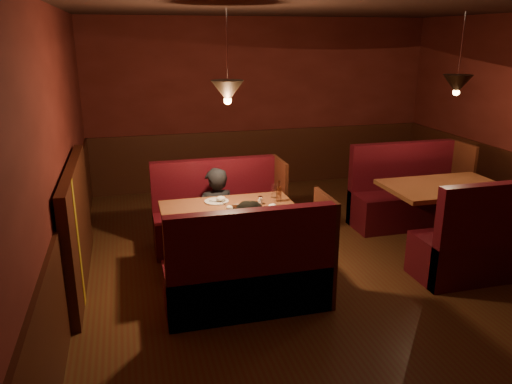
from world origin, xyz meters
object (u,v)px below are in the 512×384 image
object	(u,v)px
second_bench_near	(491,246)
diner_b	(253,237)
main_bench_far	(219,219)
second_bench_far	(407,199)
main_bench_near	(251,278)
diner_a	(215,197)
main_table	(231,223)
second_table	(443,201)

from	to	relation	value
second_bench_near	diner_b	distance (m)	2.70
main_bench_far	diner_b	world-z (taller)	diner_b
second_bench_far	second_bench_near	xyz separation A→B (m)	(0.00, -1.75, 0.00)
main_bench_near	diner_a	distance (m)	1.53
main_table	second_bench_near	distance (m)	2.88
main_bench_far	diner_b	distance (m)	1.56
second_table	diner_a	distance (m)	2.85
diner_a	main_table	bearing A→B (deg)	85.04
second_table	diner_a	size ratio (longest dim) A/B	1.02
main_table	second_bench_far	world-z (taller)	second_bench_far
main_table	diner_b	world-z (taller)	diner_b
second_table	second_bench_far	world-z (taller)	second_bench_far
diner_a	main_bench_far	bearing A→B (deg)	-121.68
main_bench_far	diner_a	world-z (taller)	diner_a
diner_a	diner_b	xyz separation A→B (m)	(0.14, -1.33, -0.01)
main_table	diner_b	distance (m)	0.70
diner_b	main_bench_near	bearing A→B (deg)	-119.74
main_bench_far	diner_a	size ratio (longest dim) A/B	1.13
second_bench_near	diner_b	size ratio (longest dim) A/B	1.14
main_bench_far	second_bench_near	distance (m)	3.20
main_bench_near	second_bench_near	distance (m)	2.74
main_bench_far	second_bench_far	distance (m)	2.74
main_table	second_table	distance (m)	2.72
main_table	second_bench_near	xyz separation A→B (m)	(2.76, -0.81, -0.24)
main_table	second_bench_far	distance (m)	2.92
main_table	diner_a	xyz separation A→B (m)	(-0.06, 0.64, 0.11)
diner_b	main_bench_far	bearing A→B (deg)	84.10
main_bench_far	main_table	bearing A→B (deg)	-91.06
main_bench_far	diner_a	bearing A→B (deg)	-111.35
second_bench_far	main_table	bearing A→B (deg)	-161.23
second_bench_far	diner_b	distance (m)	3.15
main_table	main_bench_far	xyz separation A→B (m)	(0.02, 0.84, -0.26)
second_bench_far	main_bench_near	bearing A→B (deg)	-147.04
main_bench_far	main_bench_near	world-z (taller)	same
second_bench_near	diner_b	xyz separation A→B (m)	(-2.68, 0.13, 0.34)
main_bench_far	second_table	distance (m)	2.83
second_bench_far	diner_a	bearing A→B (deg)	-174.04
diner_a	diner_b	size ratio (longest dim) A/B	1.01
second_table	diner_a	world-z (taller)	diner_a
main_bench_far	second_bench_far	xyz separation A→B (m)	(2.74, 0.10, 0.02)
diner_b	second_table	bearing A→B (deg)	7.54
main_bench_near	main_table	bearing A→B (deg)	91.06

